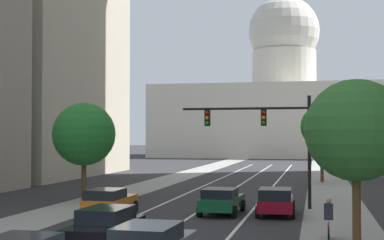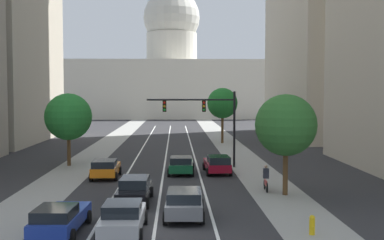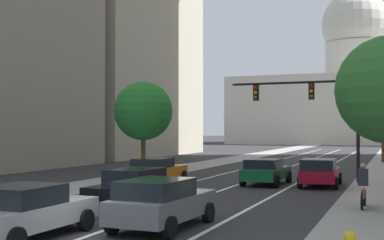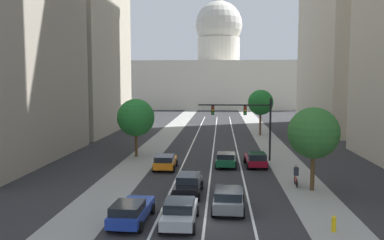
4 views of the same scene
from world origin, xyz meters
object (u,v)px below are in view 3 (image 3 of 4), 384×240
Objects in this scene: street_tree_near_left at (143,111)px; car_black at (134,187)px; car_gray at (161,202)px; cyclist at (363,186)px; car_silver at (26,211)px; street_tree_mid_right at (383,108)px; capitol_building at (356,97)px; car_orange at (157,170)px; car_crimson at (320,172)px; traffic_signal_mast at (316,103)px; car_green at (266,171)px.

car_black is at bearing -64.42° from street_tree_near_left.
car_gray is 8.53m from cyclist.
car_silver is 0.64× the size of street_tree_mid_right.
street_tree_near_left is at bearing -95.70° from capitol_building.
street_tree_mid_right is at bearing -24.70° from car_orange.
car_crimson is 17.24m from car_silver.
car_silver is at bearing -90.78° from capitol_building.
street_tree_near_left is 0.91× the size of street_tree_mid_right.
street_tree_near_left is at bearing 54.83° from cyclist.
street_tree_mid_right is (5.47, 36.63, 4.24)m from car_gray.
car_orange is 10.08m from traffic_signal_mast.
car_black is at bearing -90.83° from capitol_building.
capitol_building is 7.33× the size of street_tree_mid_right.
car_silver is at bearing -101.95° from street_tree_mid_right.
car_gray reaches higher than car_black.
street_tree_near_left reaches higher than car_crimson.
car_crimson is at bearing -18.77° from car_silver.
street_tree_near_left is at bearing 19.06° from car_silver.
street_tree_mid_right is (15.26, 18.50, 0.74)m from street_tree_near_left.
street_tree_near_left is (-9.79, 18.12, 3.50)m from car_gray.
car_green is at bearing -89.08° from capitol_building.
traffic_signal_mast reaches higher than car_green.
capitol_building is 11.49× the size of car_silver.
car_silver is 40.39m from street_tree_mid_right.
street_tree_near_left is (-8.37, -83.96, -5.84)m from capitol_building.
street_tree_mid_right is at bearing -12.32° from car_black.
car_gray is 0.56× the size of traffic_signal_mast.
car_gray is at bearing -98.49° from street_tree_mid_right.
car_crimson is 7.48m from cyclist.
capitol_building is at bearing -3.23° from car_orange.
car_black is (-1.42, -98.48, -9.36)m from capitol_building.
car_green is 11.41m from street_tree_near_left.
car_black reaches higher than car_silver.
street_tree_near_left reaches higher than car_orange.
capitol_building reaches higher than street_tree_near_left.
car_green is at bearing -9.42° from car_silver.
street_tree_near_left reaches higher than car_gray.
street_tree_mid_right reaches higher than car_orange.
street_tree_mid_right is (2.60, 23.03, 4.26)m from car_crimson.
street_tree_mid_right reaches higher than car_silver.
street_tree_mid_right is at bearing 1.95° from cyclist.
capitol_building is at bearing 6.12° from cyclist.
car_silver is at bearing 158.54° from car_crimson.
car_orange is 27.58m from street_tree_mid_right.
car_gray is at bearing 165.99° from car_crimson.
cyclist is (2.57, -7.02, 0.08)m from car_crimson.
car_black reaches higher than car_green.
car_crimson is 0.64× the size of street_tree_mid_right.
car_green is (2.84, 9.87, -0.03)m from car_black.
cyclist is at bearing -72.41° from traffic_signal_mast.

